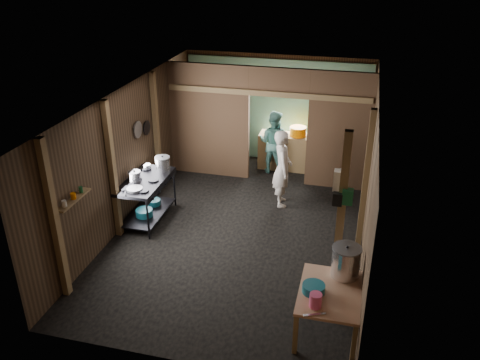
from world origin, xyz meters
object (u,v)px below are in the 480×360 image
(cook, at_px, (282,168))
(pink_bucket, at_px, (316,300))
(gas_range, at_px, (147,200))
(prep_table, at_px, (328,311))
(yellow_tub, at_px, (298,131))
(stove_pot_large, at_px, (163,164))
(stock_pot, at_px, (346,262))

(cook, bearing_deg, pink_bucket, -178.78)
(gas_range, bearing_deg, pink_bucket, -36.59)
(prep_table, height_order, yellow_tub, yellow_tub)
(cook, bearing_deg, stove_pot_large, 94.49)
(pink_bucket, height_order, yellow_tub, yellow_tub)
(prep_table, distance_m, stove_pot_large, 4.54)
(gas_range, distance_m, stove_pot_large, 0.77)
(yellow_tub, bearing_deg, cook, -91.51)
(gas_range, xyz_separation_m, prep_table, (3.71, -2.28, -0.09))
(prep_table, height_order, cook, cook)
(stove_pot_large, bearing_deg, prep_table, -38.07)
(stove_pot_large, relative_size, stock_pot, 0.63)
(prep_table, xyz_separation_m, cook, (-1.28, 3.56, 0.47))
(pink_bucket, distance_m, yellow_tub, 5.85)
(yellow_tub, bearing_deg, stove_pot_large, -131.48)
(gas_range, relative_size, pink_bucket, 7.40)
(pink_bucket, bearing_deg, cook, 105.86)
(prep_table, bearing_deg, stock_pot, 68.13)
(gas_range, height_order, pink_bucket, pink_bucket)
(gas_range, relative_size, prep_table, 1.27)
(prep_table, bearing_deg, gas_range, 148.48)
(cook, bearing_deg, prep_table, -174.92)
(prep_table, relative_size, stock_pot, 2.37)
(stove_pot_large, distance_m, cook, 2.40)
(prep_table, height_order, pink_bucket, pink_bucket)
(stove_pot_large, height_order, stock_pot, stove_pot_large)
(gas_range, bearing_deg, stove_pot_large, 71.12)
(prep_table, xyz_separation_m, stove_pot_large, (-3.54, 2.77, 0.66))
(gas_range, xyz_separation_m, yellow_tub, (2.48, 3.11, 0.53))
(stove_pot_large, bearing_deg, gas_range, -108.88)
(gas_range, xyz_separation_m, cook, (2.43, 1.28, 0.38))
(yellow_tub, bearing_deg, stock_pot, -74.35)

